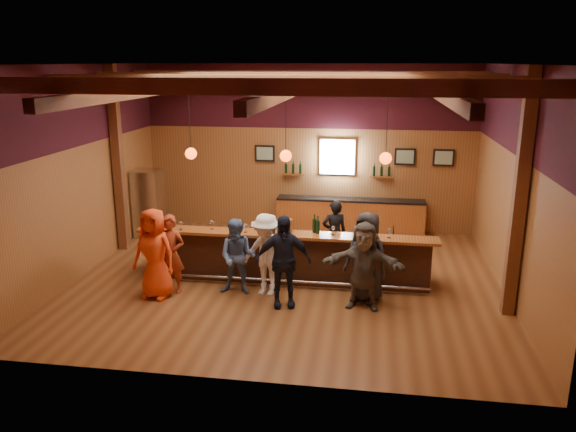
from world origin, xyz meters
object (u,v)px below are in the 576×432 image
(customer_orange, at_px, (154,253))
(bottle_a, at_px, (314,225))
(bar_counter, at_px, (288,255))
(stainless_fridge, at_px, (149,203))
(customer_navy, at_px, (283,261))
(customer_dark, at_px, (367,257))
(customer_white, at_px, (266,255))
(customer_redvest, at_px, (171,254))
(customer_denim, at_px, (238,257))
(customer_brown, at_px, (364,266))
(bartender, at_px, (334,234))
(back_bar_cabinet, at_px, (350,216))
(ice_bucket, at_px, (287,225))

(customer_orange, height_order, bottle_a, customer_orange)
(bar_counter, xyz_separation_m, stainless_fridge, (-4.12, 2.45, 0.38))
(customer_navy, bearing_deg, customer_dark, 4.67)
(customer_white, bearing_deg, customer_redvest, -161.65)
(customer_redvest, height_order, customer_denim, customer_redvest)
(customer_denim, height_order, bottle_a, customer_denim)
(stainless_fridge, height_order, customer_redvest, stainless_fridge)
(customer_orange, relative_size, customer_denim, 1.17)
(customer_brown, distance_m, bartender, 2.28)
(back_bar_cabinet, height_order, customer_denim, customer_denim)
(customer_orange, bearing_deg, ice_bucket, 36.26)
(bartender, bearing_deg, ice_bucket, 32.47)
(bartender, xyz_separation_m, ice_bucket, (-0.92, -1.07, 0.47))
(back_bar_cabinet, height_order, customer_orange, customer_orange)
(back_bar_cabinet, bearing_deg, stainless_fridge, -168.07)
(customer_dark, bearing_deg, customer_white, -155.82)
(customer_redvest, bearing_deg, back_bar_cabinet, 58.37)
(customer_redvest, xyz_separation_m, customer_navy, (2.34, -0.33, 0.10))
(customer_orange, relative_size, ice_bucket, 6.84)
(customer_navy, bearing_deg, customer_white, 116.76)
(customer_redvest, bearing_deg, stainless_fridge, 122.41)
(customer_dark, bearing_deg, bartender, 136.69)
(customer_denim, distance_m, customer_navy, 1.10)
(customer_navy, bearing_deg, back_bar_cabinet, 64.95)
(stainless_fridge, relative_size, bottle_a, 4.64)
(bartender, bearing_deg, customer_redvest, 15.38)
(customer_dark, relative_size, ice_bucket, 6.74)
(back_bar_cabinet, distance_m, bartender, 2.73)
(back_bar_cabinet, relative_size, customer_navy, 2.21)
(bartender, bearing_deg, customer_denim, 29.00)
(customer_brown, bearing_deg, customer_denim, 178.64)
(customer_orange, distance_m, customer_denim, 1.64)
(stainless_fridge, distance_m, bottle_a, 5.40)
(customer_orange, xyz_separation_m, bartender, (3.38, 2.27, -0.13))
(customer_navy, bearing_deg, bartender, 57.49)
(bar_counter, distance_m, customer_orange, 2.84)
(bar_counter, bearing_deg, customer_redvest, -153.24)
(bar_counter, distance_m, customer_denim, 1.33)
(back_bar_cabinet, relative_size, bottle_a, 10.30)
(stainless_fridge, height_order, customer_brown, stainless_fridge)
(customer_orange, relative_size, customer_dark, 1.01)
(bar_counter, bearing_deg, customer_orange, -150.17)
(customer_navy, distance_m, bartender, 2.45)
(customer_redvest, height_order, customer_dark, customer_dark)
(stainless_fridge, xyz_separation_m, customer_redvest, (1.90, -3.57, -0.09))
(bar_counter, distance_m, bartender, 1.30)
(customer_denim, bearing_deg, customer_brown, -6.48)
(bar_counter, relative_size, bottle_a, 16.22)
(customer_denim, bearing_deg, customer_navy, -24.09)
(customer_redvest, xyz_separation_m, customer_white, (1.92, 0.17, 0.03))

